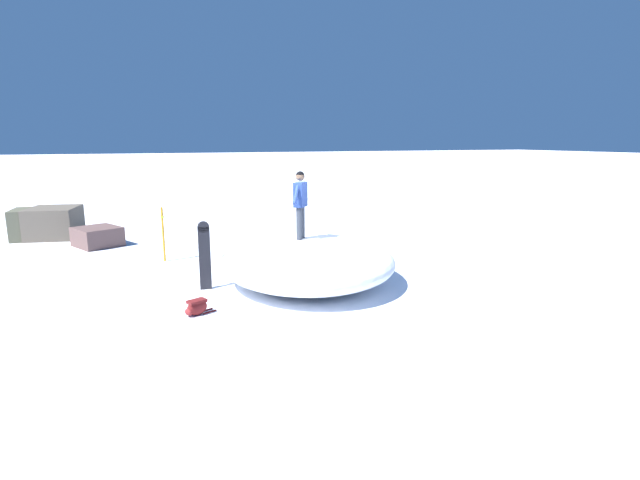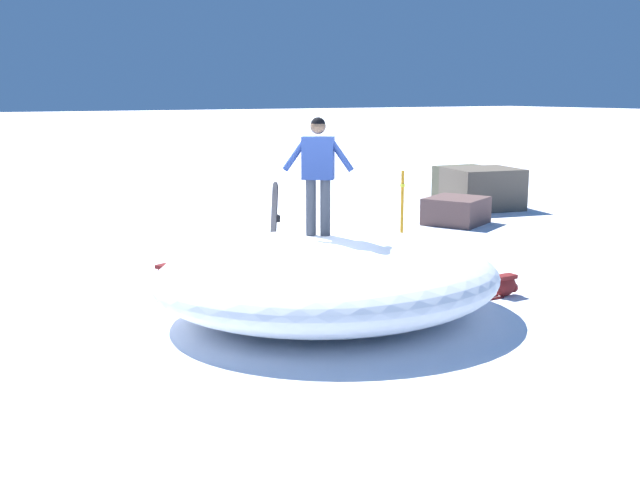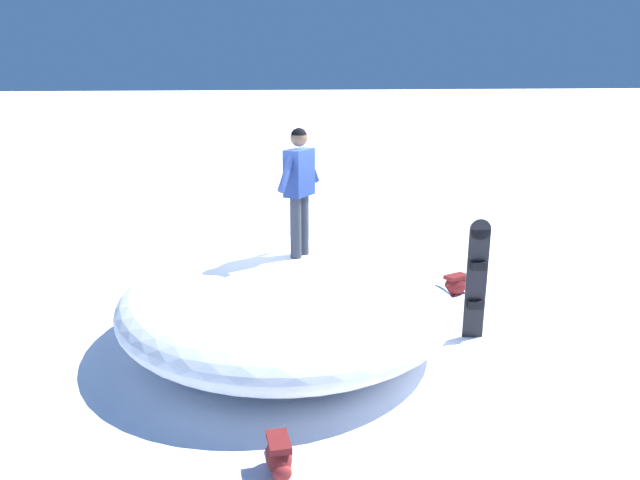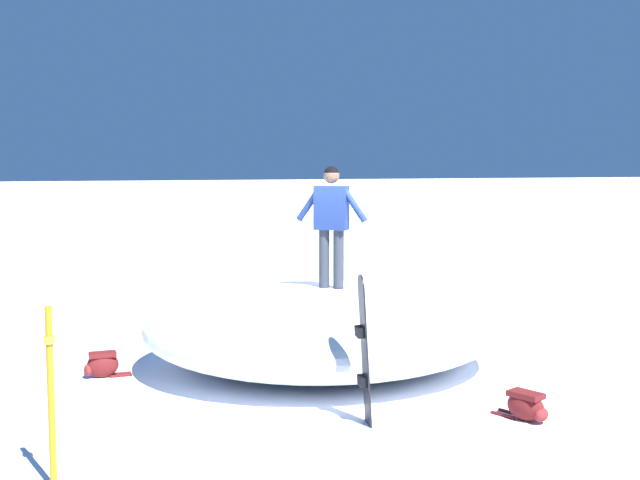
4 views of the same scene
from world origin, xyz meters
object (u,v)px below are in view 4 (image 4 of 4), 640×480
Objects in this scene: snowboarder_standing at (331,216)px; trail_marker_pole at (51,393)px; backpack_far at (102,364)px; backpack_near at (526,406)px; snowboard_primary_upright at (363,348)px.

snowboarder_standing is 1.02× the size of trail_marker_pole.
trail_marker_pole reaches higher than backpack_far.
snowboard_primary_upright is at bearing -14.99° from backpack_near.
backpack_near is 5.38m from backpack_far.
trail_marker_pole is at bearing 2.61° from backpack_near.
snowboarder_standing is at bearing 167.62° from backpack_far.
snowboarder_standing is 2.66× the size of backpack_far.
backpack_far is (2.95, -0.65, -1.91)m from snowboarder_standing.
backpack_near is 1.11× the size of backpack_far.
backpack_near is at bearing 165.01° from snowboard_primary_upright.
snowboard_primary_upright reaches higher than backpack_far.
backpack_far is (2.50, -2.88, -0.66)m from snowboard_primary_upright.
trail_marker_pole is (3.15, 0.68, -0.00)m from snowboard_primary_upright.
backpack_near is at bearing 141.65° from backpack_far.
backpack_far is at bearing -38.35° from backpack_near.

